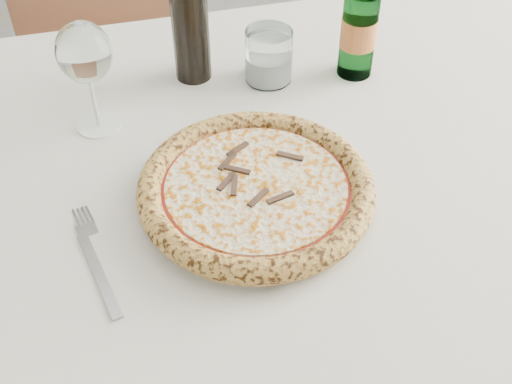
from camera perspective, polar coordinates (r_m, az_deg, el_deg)
dining_table at (r=1.04m, az=-2.02°, el=-0.44°), size 1.66×1.10×0.76m
chair_far at (r=1.75m, az=-13.06°, el=13.15°), size 0.45×0.45×0.93m
plate at (r=0.91m, az=0.00°, el=-0.51°), size 0.30×0.30×0.02m
pizza at (r=0.90m, az=-0.00°, el=0.30°), size 0.33×0.33×0.03m
fork at (r=0.86m, az=-14.10°, el=-5.93°), size 0.03×0.22×0.00m
wine_glass at (r=1.00m, az=-15.02°, el=11.70°), size 0.08×0.08×0.19m
tumbler at (r=1.14m, az=1.12°, el=11.74°), size 0.08×0.08×0.09m
beer_bottle at (r=1.14m, az=9.19°, el=14.49°), size 0.06×0.06×0.24m
wine_bottle at (r=1.11m, az=-5.91°, el=15.02°), size 0.06×0.06×0.26m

